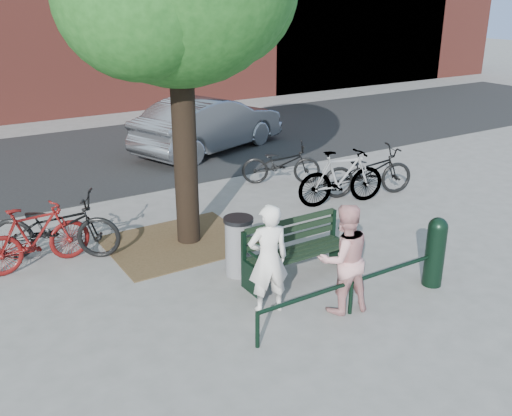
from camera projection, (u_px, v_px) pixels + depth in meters
ground at (298, 279)px, 8.79m from camera, size 90.00×90.00×0.00m
dirt_pit at (179, 243)px, 10.03m from camera, size 2.40×2.00×0.02m
road at (115, 154)px, 15.53m from camera, size 40.00×7.00×0.01m
park_bench at (296, 249)px, 8.68m from camera, size 1.74×0.54×0.97m
guard_railing at (351, 287)px, 7.69m from camera, size 3.06×0.06×0.51m
person_left at (268, 259)px, 7.65m from camera, size 0.64×0.50×1.56m
person_right at (344, 259)px, 7.66m from camera, size 0.86×0.73×1.56m
bollard at (435, 249)px, 8.41m from camera, size 0.29×0.29×1.08m
litter_bin at (239, 246)px, 8.78m from camera, size 0.46×0.46×0.94m
bicycle_a at (55, 227)px, 9.30m from camera, size 2.19×1.66×1.10m
bicycle_b at (35, 237)px, 8.99m from camera, size 1.78×0.64×1.05m
bicycle_c at (281, 164)px, 13.03m from camera, size 1.87×1.46×0.94m
bicycle_d at (341, 177)px, 11.70m from camera, size 1.99×0.95×1.16m
bicycle_e at (368, 171)px, 12.24m from camera, size 2.16×1.29×1.07m
parked_car at (210, 124)px, 15.63m from camera, size 4.88×3.06×1.52m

